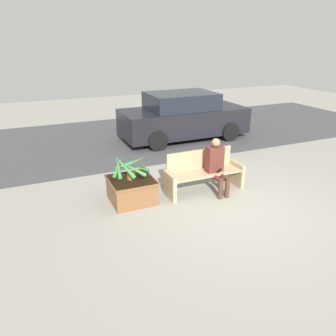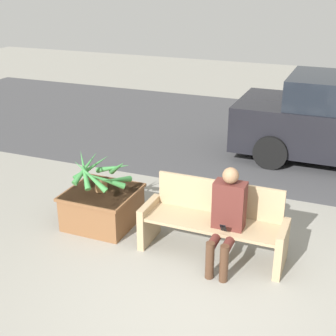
# 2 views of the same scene
# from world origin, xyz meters

# --- Properties ---
(ground_plane) EXTENTS (30.00, 30.00, 0.00)m
(ground_plane) POSITION_xyz_m (0.00, 0.00, 0.00)
(ground_plane) COLOR gray
(road_surface) EXTENTS (20.00, 6.00, 0.01)m
(road_surface) POSITION_xyz_m (0.00, 5.90, 0.00)
(road_surface) COLOR #424244
(road_surface) RESTS_ON ground_plane
(bench) EXTENTS (1.81, 0.56, 0.91)m
(bench) POSITION_xyz_m (-0.12, 1.00, 0.43)
(bench) COLOR tan
(bench) RESTS_ON ground_plane
(person_seated) EXTENTS (0.38, 0.61, 1.24)m
(person_seated) POSITION_xyz_m (0.10, 0.80, 0.67)
(person_seated) COLOR #51231E
(person_seated) RESTS_ON ground_plane
(planter_box) EXTENTS (0.94, 0.93, 0.51)m
(planter_box) POSITION_xyz_m (-1.78, 1.12, 0.27)
(planter_box) COLOR brown
(planter_box) RESTS_ON ground_plane
(potted_plant) EXTENTS (0.84, 0.83, 0.58)m
(potted_plant) POSITION_xyz_m (-1.78, 1.12, 0.77)
(potted_plant) COLOR brown
(potted_plant) RESTS_ON planter_box
(parked_car) EXTENTS (4.28, 1.98, 1.59)m
(parked_car) POSITION_xyz_m (1.32, 4.97, 0.77)
(parked_car) COLOR black
(parked_car) RESTS_ON ground_plane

